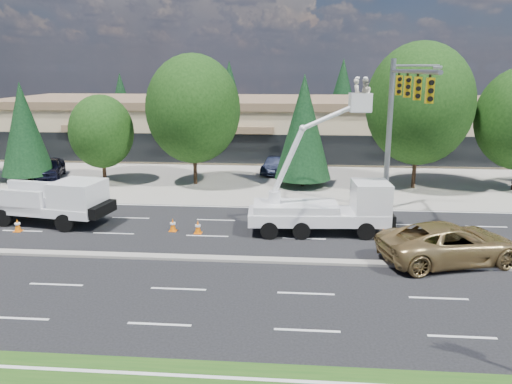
# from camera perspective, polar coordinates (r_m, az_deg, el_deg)

# --- Properties ---
(ground) EXTENTS (140.00, 140.00, 0.00)m
(ground) POSITION_cam_1_polar(r_m,az_deg,el_deg) (23.10, -7.01, -7.61)
(ground) COLOR black
(ground) RESTS_ON ground
(concrete_apron) EXTENTS (140.00, 22.00, 0.01)m
(concrete_apron) POSITION_cam_1_polar(r_m,az_deg,el_deg) (42.12, -1.56, 2.40)
(concrete_apron) COLOR gray
(concrete_apron) RESTS_ON ground
(road_median) EXTENTS (120.00, 0.55, 0.12)m
(road_median) POSITION_cam_1_polar(r_m,az_deg,el_deg) (23.08, -7.01, -7.47)
(road_median) COLOR gray
(road_median) RESTS_ON ground
(strip_mall) EXTENTS (50.40, 15.40, 5.50)m
(strip_mall) POSITION_cam_1_polar(r_m,az_deg,el_deg) (51.50, -0.36, 7.72)
(strip_mall) COLOR tan
(strip_mall) RESTS_ON ground
(tree_front_b) EXTENTS (3.81, 3.81, 7.52)m
(tree_front_b) POSITION_cam_1_polar(r_m,az_deg,el_deg) (41.70, -25.00, 6.59)
(tree_front_b) COLOR #332114
(tree_front_b) RESTS_ON ground
(tree_front_c) EXTENTS (4.75, 4.75, 6.60)m
(tree_front_c) POSITION_cam_1_polar(r_m,az_deg,el_deg) (39.11, -17.25, 6.61)
(tree_front_c) COLOR #332114
(tree_front_c) RESTS_ON ground
(tree_front_d) EXTENTS (6.86, 6.86, 9.52)m
(tree_front_d) POSITION_cam_1_polar(r_m,az_deg,el_deg) (36.91, -7.17, 9.39)
(tree_front_d) COLOR #332114
(tree_front_d) RESTS_ON ground
(tree_front_e) EXTENTS (4.10, 4.10, 8.09)m
(tree_front_e) POSITION_cam_1_polar(r_m,az_deg,el_deg) (36.25, 5.47, 7.40)
(tree_front_e) COLOR #332114
(tree_front_e) RESTS_ON ground
(tree_front_f) EXTENTS (7.43, 7.43, 10.30)m
(tree_front_f) POSITION_cam_1_polar(r_m,az_deg,el_deg) (37.07, 18.17, 9.55)
(tree_front_f) COLOR #332114
(tree_front_f) RESTS_ON ground
(tree_back_a) EXTENTS (3.99, 3.99, 7.87)m
(tree_back_a) POSITION_cam_1_polar(r_m,az_deg,el_deg) (67.06, -15.15, 9.89)
(tree_back_a) COLOR #332114
(tree_back_a) RESTS_ON ground
(tree_back_b) EXTENTS (4.74, 4.74, 9.34)m
(tree_back_b) POSITION_cam_1_polar(r_m,az_deg,el_deg) (63.68, -3.04, 10.87)
(tree_back_b) COLOR #332114
(tree_back_b) RESTS_ON ground
(tree_back_c) EXTENTS (4.88, 4.88, 9.62)m
(tree_back_c) POSITION_cam_1_polar(r_m,az_deg,el_deg) (63.33, 9.84, 10.80)
(tree_back_c) COLOR #332114
(tree_back_c) RESTS_ON ground
(tree_back_d) EXTENTS (4.92, 4.92, 9.69)m
(tree_back_d) POSITION_cam_1_polar(r_m,az_deg,el_deg) (65.47, 20.53, 10.27)
(tree_back_d) COLOR #332114
(tree_back_d) RESTS_ON ground
(signal_mast) EXTENTS (2.76, 10.16, 9.00)m
(signal_mast) POSITION_cam_1_polar(r_m,az_deg,el_deg) (28.69, 15.93, 8.65)
(signal_mast) COLOR gray
(signal_mast) RESTS_ON ground
(utility_pickup) EXTENTS (6.89, 3.46, 2.52)m
(utility_pickup) POSITION_cam_1_polar(r_m,az_deg,el_deg) (29.84, -22.07, -1.46)
(utility_pickup) COLOR white
(utility_pickup) RESTS_ON ground
(bucket_truck) EXTENTS (7.38, 2.74, 8.06)m
(bucket_truck) POSITION_cam_1_polar(r_m,az_deg,el_deg) (26.20, 8.54, -1.08)
(bucket_truck) COLOR white
(bucket_truck) RESTS_ON ground
(traffic_cone_a) EXTENTS (0.40, 0.40, 0.70)m
(traffic_cone_a) POSITION_cam_1_polar(r_m,az_deg,el_deg) (29.44, -25.60, -3.44)
(traffic_cone_a) COLOR orange
(traffic_cone_a) RESTS_ON ground
(traffic_cone_b) EXTENTS (0.40, 0.40, 0.70)m
(traffic_cone_b) POSITION_cam_1_polar(r_m,az_deg,el_deg) (26.98, -9.49, -3.73)
(traffic_cone_b) COLOR orange
(traffic_cone_b) RESTS_ON ground
(traffic_cone_c) EXTENTS (0.40, 0.40, 0.70)m
(traffic_cone_c) POSITION_cam_1_polar(r_m,az_deg,el_deg) (26.44, -6.66, -4.00)
(traffic_cone_c) COLOR orange
(traffic_cone_c) RESTS_ON ground
(traffic_cone_d) EXTENTS (0.40, 0.40, 0.70)m
(traffic_cone_d) POSITION_cam_1_polar(r_m,az_deg,el_deg) (25.86, 14.34, -4.77)
(traffic_cone_d) COLOR orange
(traffic_cone_d) RESTS_ON ground
(traffic_cone_e) EXTENTS (0.40, 0.40, 0.70)m
(traffic_cone_e) POSITION_cam_1_polar(r_m,az_deg,el_deg) (26.39, 19.92, -4.80)
(traffic_cone_e) COLOR orange
(traffic_cone_e) RESTS_ON ground
(minivan) EXTENTS (6.96, 4.58, 1.78)m
(minivan) POSITION_cam_1_polar(r_m,az_deg,el_deg) (23.92, 21.37, -5.47)
(minivan) COLOR #9D7F4C
(minivan) RESTS_ON ground
(parked_car_west) EXTENTS (3.12, 4.97, 1.58)m
(parked_car_west) POSITION_cam_1_polar(r_m,az_deg,el_deg) (42.66, -22.46, 2.56)
(parked_car_west) COLOR black
(parked_car_west) RESTS_ON ground
(parked_car_east) EXTENTS (2.44, 4.37, 1.36)m
(parked_car_east) POSITION_cam_1_polar(r_m,az_deg,el_deg) (41.03, 2.30, 3.05)
(parked_car_east) COLOR black
(parked_car_east) RESTS_ON ground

